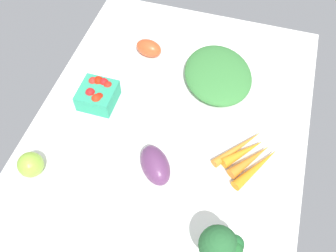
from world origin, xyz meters
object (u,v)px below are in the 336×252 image
broccoli_head (221,247)px  heirloom_tomato_green (31,165)px  roma_tomato (149,48)px  carrot_bunch (248,157)px  eggplant (155,165)px  berry_basket (98,94)px  leafy_greens_clump (218,74)px

broccoli_head → heirloom_tomato_green: broccoli_head is taller
roma_tomato → heirloom_tomato_green: 51.41cm
carrot_bunch → eggplant: (-10.33, 22.34, 2.07)cm
broccoli_head → roma_tomato: bearing=31.4°
carrot_bunch → roma_tomato: bearing=51.4°
berry_basket → carrot_bunch: size_ratio=0.51×
leafy_greens_clump → broccoli_head: broccoli_head is taller
roma_tomato → broccoli_head: (-57.35, -35.02, 5.60)cm
roma_tomato → heirloom_tomato_green: bearing=-98.4°
roma_tomato → leafy_greens_clump: size_ratio=0.35×
broccoli_head → eggplant: (17.19, 20.05, -4.85)cm
roma_tomato → carrot_bunch: 47.79cm
eggplant → heirloom_tomato_green: bearing=67.9°
eggplant → roma_tomato: bearing=-17.9°
leafy_greens_clump → berry_basket: (-17.81, 31.70, 0.45)cm
berry_basket → carrot_bunch: berry_basket is taller
leafy_greens_clump → berry_basket: size_ratio=2.40×
carrot_bunch → broccoli_head: bearing=175.3°
heirloom_tomato_green → eggplant: (8.84, -30.49, 0.15)cm
leafy_greens_clump → heirloom_tomato_green: 59.09cm
heirloom_tomato_green → eggplant: bearing=-73.8°
roma_tomato → carrot_bunch: size_ratio=0.42×
leafy_greens_clump → carrot_bunch: leafy_greens_clump is taller
berry_basket → carrot_bunch: (-7.29, -45.39, -1.78)cm
leafy_greens_clump → heirloom_tomato_green: bearing=138.5°
heirloom_tomato_green → berry_basket: bearing=-15.7°
leafy_greens_clump → eggplant: size_ratio=2.12×
leafy_greens_clump → berry_basket: bearing=119.3°
leafy_greens_clump → heirloom_tomato_green: heirloom_tomato_green is taller
carrot_bunch → eggplant: size_ratio=1.74×
leafy_greens_clump → broccoli_head: (-52.62, -11.41, 5.59)cm
carrot_bunch → leafy_greens_clump: bearing=28.6°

